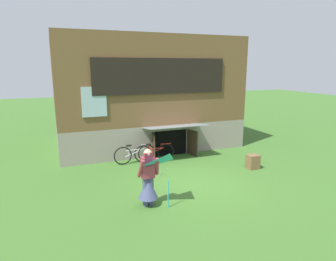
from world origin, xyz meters
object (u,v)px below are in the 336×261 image
object	(u,v)px
kite	(170,167)
bicycle_red	(154,152)
wooden_crate	(253,162)
person	(148,182)
bicycle_silver	(135,154)

from	to	relation	value
kite	bicycle_red	size ratio (longest dim) A/B	0.91
kite	wooden_crate	world-z (taller)	kite
person	wooden_crate	xyz separation A→B (m)	(4.43, 1.41, -0.40)
kite	bicycle_red	xyz separation A→B (m)	(0.95, 4.02, -0.84)
kite	bicycle_silver	world-z (taller)	kite
bicycle_red	bicycle_silver	world-z (taller)	bicycle_silver
bicycle_silver	wooden_crate	world-z (taller)	bicycle_silver
wooden_crate	bicycle_silver	bearing A→B (deg)	150.63
bicycle_red	wooden_crate	xyz separation A→B (m)	(3.06, -2.12, -0.10)
person	wooden_crate	size ratio (longest dim) A/B	3.06
person	bicycle_silver	size ratio (longest dim) A/B	0.95
person	wooden_crate	world-z (taller)	person
bicycle_silver	bicycle_red	bearing A→B (deg)	-3.67
kite	bicycle_red	world-z (taller)	kite
wooden_crate	kite	bearing A→B (deg)	-154.58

